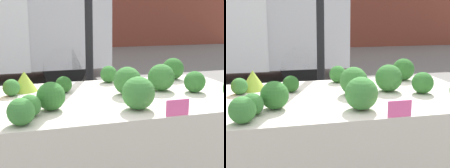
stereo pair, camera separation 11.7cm
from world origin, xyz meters
TOP-DOWN VIEW (x-y plane):
  - tent_pole at (0.03, 0.84)m, footprint 0.07×0.07m
  - market_table at (0.00, -0.07)m, footprint 1.87×1.00m
  - romanesco_head at (-0.55, 0.29)m, footprint 0.18×0.18m
  - broccoli_head_0 at (-0.64, 0.18)m, footprint 0.11×0.11m
  - broccoli_head_1 at (0.37, 0.04)m, footprint 0.19×0.19m
  - broccoli_head_2 at (0.06, -0.32)m, footprint 0.19×0.19m
  - broccoli_head_4 at (0.62, 0.36)m, footprint 0.18×0.18m
  - broccoli_head_5 at (0.11, 0.01)m, footprint 0.19×0.19m
  - broccoli_head_7 at (-0.53, -0.28)m, footprint 0.12×0.12m
  - broccoli_head_8 at (-0.29, 0.17)m, footprint 0.11×0.11m
  - broccoli_head_9 at (-0.58, -0.40)m, footprint 0.14×0.14m
  - broccoli_head_10 at (0.57, -0.06)m, footprint 0.15×0.15m
  - broccoli_head_11 at (-0.41, -0.20)m, footprint 0.16×0.16m
  - broccoli_head_12 at (0.09, 0.39)m, footprint 0.13×0.13m
  - price_sign at (0.22, -0.48)m, footprint 0.13×0.01m

SIDE VIEW (x-z plane):
  - market_table at x=0.00m, z-range 0.31..1.12m
  - price_sign at x=0.22m, z-range 0.81..0.90m
  - broccoli_head_0 at x=-0.64m, z-range 0.81..0.92m
  - broccoli_head_8 at x=-0.29m, z-range 0.81..0.92m
  - broccoli_head_7 at x=-0.53m, z-range 0.81..0.93m
  - broccoli_head_12 at x=0.09m, z-range 0.81..0.94m
  - broccoli_head_9 at x=-0.58m, z-range 0.81..0.94m
  - romanesco_head at x=-0.55m, z-range 0.81..0.95m
  - broccoli_head_10 at x=0.57m, z-range 0.81..0.95m
  - broccoli_head_11 at x=-0.41m, z-range 0.81..0.97m
  - broccoli_head_4 at x=0.62m, z-range 0.81..0.98m
  - broccoli_head_5 at x=0.11m, z-range 0.81..0.99m
  - broccoli_head_1 at x=0.37m, z-range 0.81..0.99m
  - broccoli_head_2 at x=0.06m, z-range 0.81..1.00m
  - tent_pole at x=0.03m, z-range 0.00..2.56m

